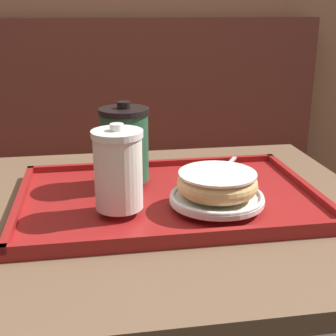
% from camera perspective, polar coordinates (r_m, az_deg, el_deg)
% --- Properties ---
extents(booth_bench, '(1.51, 0.44, 1.00)m').
position_cam_1_polar(booth_bench, '(1.77, -5.12, -5.03)').
color(booth_bench, brown).
rests_on(booth_bench, ground_plane).
extents(cafe_table, '(0.81, 0.67, 0.70)m').
position_cam_1_polar(cafe_table, '(0.90, -2.20, -14.58)').
color(cafe_table, brown).
rests_on(cafe_table, ground_plane).
extents(serving_tray, '(0.52, 0.35, 0.02)m').
position_cam_1_polar(serving_tray, '(0.83, 0.00, -3.70)').
color(serving_tray, maroon).
rests_on(serving_tray, cafe_table).
extents(coffee_cup_front, '(0.08, 0.08, 0.14)m').
position_cam_1_polar(coffee_cup_front, '(0.74, -6.08, -0.15)').
color(coffee_cup_front, white).
rests_on(coffee_cup_front, serving_tray).
extents(coffee_cup_rear, '(0.09, 0.09, 0.15)m').
position_cam_1_polar(coffee_cup_rear, '(0.86, -5.28, 2.93)').
color(coffee_cup_rear, '#235638').
rests_on(coffee_cup_rear, serving_tray).
extents(plate_with_chocolate_donut, '(0.16, 0.16, 0.01)m').
position_cam_1_polar(plate_with_chocolate_donut, '(0.78, 5.96, -3.60)').
color(plate_with_chocolate_donut, white).
rests_on(plate_with_chocolate_donut, serving_tray).
extents(donut_chocolate_glazed, '(0.13, 0.13, 0.04)m').
position_cam_1_polar(donut_chocolate_glazed, '(0.77, 6.02, -1.82)').
color(donut_chocolate_glazed, '#DBB270').
rests_on(donut_chocolate_glazed, plate_with_chocolate_donut).
extents(spoon, '(0.09, 0.14, 0.01)m').
position_cam_1_polar(spoon, '(0.90, 6.31, -0.55)').
color(spoon, silver).
rests_on(spoon, serving_tray).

